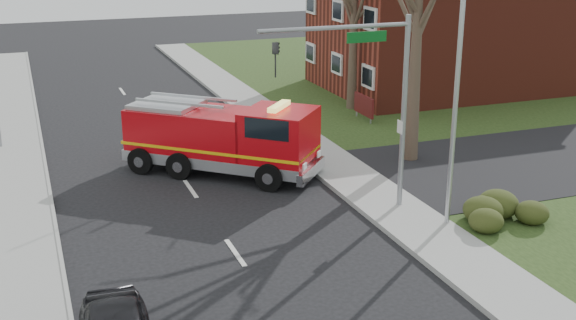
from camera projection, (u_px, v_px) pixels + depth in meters
name	position (u px, v px, depth m)	size (l,w,h in m)	color
ground	(235.00, 253.00, 22.14)	(120.00, 120.00, 0.00)	black
sidewalk_right	(413.00, 223.00, 24.17)	(2.40, 80.00, 0.15)	#9A9A95
sidewalk_left	(21.00, 284.00, 20.05)	(2.40, 80.00, 0.15)	#9A9A95
brick_building	(452.00, 28.00, 43.34)	(15.40, 10.40, 7.25)	maroon
health_center_sign	(364.00, 105.00, 36.48)	(0.12, 2.00, 1.40)	#501213
hedge_corner	(502.00, 208.00, 24.06)	(2.80, 2.00, 0.90)	#293212
traffic_signal_mast	(371.00, 80.00, 23.74)	(5.29, 0.18, 6.80)	gray
streetlight_pole	(455.00, 93.00, 22.65)	(1.48, 0.16, 8.40)	#B7BABF
fire_engine	(224.00, 140.00, 28.84)	(7.45, 6.99, 3.08)	#B6080F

